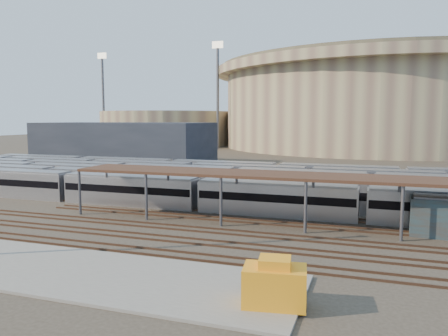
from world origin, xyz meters
TOP-DOWN VIEW (x-y plane):
  - ground at (0.00, 0.00)m, footprint 420.00×420.00m
  - subway_trains at (3.46, 18.50)m, footprint 125.18×23.90m
  - inspection_shed at (22.00, 4.00)m, footprint 60.30×6.00m
  - empty_tracks at (0.00, -5.00)m, footprint 170.00×9.62m
  - stadium at (25.00, 140.00)m, footprint 124.00×124.00m
  - secondary_arena at (-60.00, 130.00)m, footprint 56.00×56.00m
  - service_building at (-35.00, 55.00)m, footprint 42.00×20.00m
  - floodlight_0 at (-30.00, 110.00)m, footprint 4.00×1.00m
  - floodlight_1 at (-85.00, 120.00)m, footprint 4.00×1.00m
  - floodlight_3 at (-10.00, 160.00)m, footprint 4.00×1.00m
  - yellow_equipment at (18.50, -16.11)m, footprint 3.90×2.77m

SIDE VIEW (x-z plane):
  - ground at x=0.00m, z-range 0.00..0.00m
  - empty_tracks at x=0.00m, z-range 0.00..0.18m
  - yellow_equipment at x=18.50m, z-range 0.20..2.45m
  - subway_trains at x=3.46m, z-range 0.00..3.60m
  - inspection_shed at x=22.00m, z-range 2.33..7.63m
  - service_building at x=-35.00m, z-range 0.00..10.00m
  - secondary_arena at x=-60.00m, z-range 0.00..14.00m
  - stadium at x=25.00m, z-range 0.22..32.72m
  - floodlight_0 at x=-30.00m, z-range 1.45..39.85m
  - floodlight_1 at x=-85.00m, z-range 1.45..39.85m
  - floodlight_3 at x=-10.00m, z-range 1.45..39.85m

